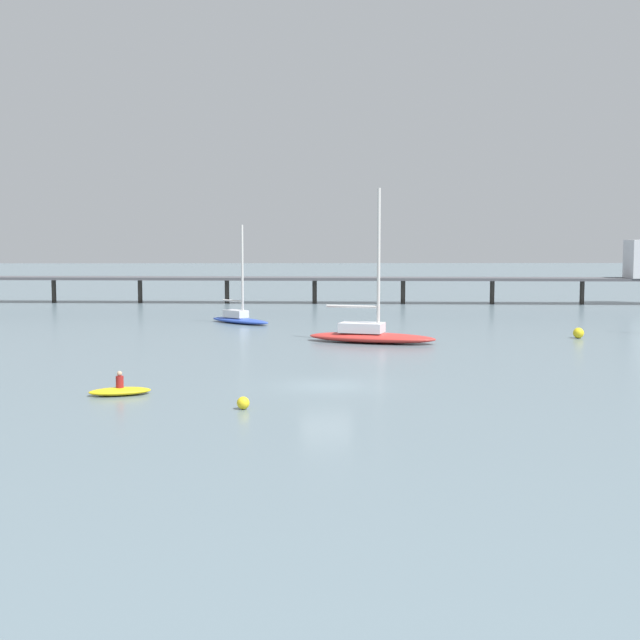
# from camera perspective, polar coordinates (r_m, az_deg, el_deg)

# --- Properties ---
(ground_plane) EXTENTS (400.00, 400.00, 0.00)m
(ground_plane) POSITION_cam_1_polar(r_m,az_deg,el_deg) (44.45, 0.41, -4.25)
(ground_plane) COLOR slate
(pier) EXTENTS (80.29, 8.55, 7.02)m
(pier) POSITION_cam_1_polar(r_m,az_deg,el_deg) (98.86, 8.03, 3.10)
(pier) COLOR #4C4C51
(pier) RESTS_ON ground_plane
(sailboat_red) EXTENTS (9.44, 5.25, 10.75)m
(sailboat_red) POSITION_cam_1_polar(r_m,az_deg,el_deg) (62.46, 3.23, -0.88)
(sailboat_red) COLOR red
(sailboat_red) RESTS_ON ground_plane
(sailboat_blue) EXTENTS (5.98, 5.73, 8.39)m
(sailboat_blue) POSITION_cam_1_polar(r_m,az_deg,el_deg) (76.29, -5.20, 0.20)
(sailboat_blue) COLOR #2D4CB7
(sailboat_blue) RESTS_ON ground_plane
(dinghy_yellow) EXTENTS (3.13, 2.03, 1.14)m
(dinghy_yellow) POSITION_cam_1_polar(r_m,az_deg,el_deg) (43.02, -12.69, -4.43)
(dinghy_yellow) COLOR yellow
(dinghy_yellow) RESTS_ON ground_plane
(mooring_buoy_mid) EXTENTS (0.55, 0.55, 0.55)m
(mooring_buoy_mid) POSITION_cam_1_polar(r_m,az_deg,el_deg) (38.68, -4.94, -5.31)
(mooring_buoy_mid) COLOR yellow
(mooring_buoy_mid) RESTS_ON ground_plane
(mooring_buoy_inner) EXTENTS (0.78, 0.78, 0.78)m
(mooring_buoy_inner) POSITION_cam_1_polar(r_m,az_deg,el_deg) (67.67, 16.22, -0.80)
(mooring_buoy_inner) COLOR yellow
(mooring_buoy_inner) RESTS_ON ground_plane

